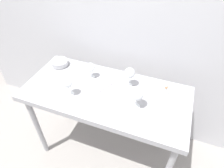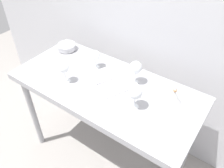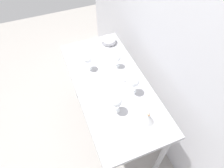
{
  "view_description": "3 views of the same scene",
  "coord_description": "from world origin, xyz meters",
  "px_view_note": "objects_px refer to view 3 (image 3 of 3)",
  "views": [
    {
      "loc": [
        0.47,
        -1.1,
        2.03
      ],
      "look_at": [
        0.05,
        0.02,
        0.98
      ],
      "focal_mm": 31.25,
      "sensor_mm": 36.0,
      "label": 1
    },
    {
      "loc": [
        0.77,
        -1.02,
        1.99
      ],
      "look_at": [
        0.06,
        -0.01,
        0.94
      ],
      "focal_mm": 37.03,
      "sensor_mm": 36.0,
      "label": 2
    },
    {
      "loc": [
        1.09,
        -0.43,
        2.31
      ],
      "look_at": [
        0.07,
        -0.02,
        0.97
      ],
      "focal_mm": 31.69,
      "sensor_mm": 36.0,
      "label": 3
    }
  ],
  "objects_px": {
    "wine_glass_near_left": "(88,59)",
    "tasting_bowl": "(109,40)",
    "wine_glass_near_right": "(116,102)",
    "wine_glass_far_right": "(134,82)",
    "decanter_funnel": "(148,118)",
    "tasting_sheet_upper": "(102,59)",
    "wine_glass_far_left": "(116,58)",
    "open_notebook": "(115,81)"
  },
  "relations": [
    {
      "from": "wine_glass_near_right",
      "to": "tasting_sheet_upper",
      "type": "distance_m",
      "value": 0.64
    },
    {
      "from": "wine_glass_far_right",
      "to": "wine_glass_far_left",
      "type": "xyz_separation_m",
      "value": [
        -0.35,
        -0.02,
        -0.03
      ]
    },
    {
      "from": "wine_glass_far_right",
      "to": "open_notebook",
      "type": "relative_size",
      "value": 0.49
    },
    {
      "from": "wine_glass_near_left",
      "to": "decanter_funnel",
      "type": "bearing_deg",
      "value": 19.39
    },
    {
      "from": "wine_glass_near_right",
      "to": "decanter_funnel",
      "type": "relative_size",
      "value": 1.27
    },
    {
      "from": "wine_glass_near_right",
      "to": "wine_glass_near_left",
      "type": "distance_m",
      "value": 0.55
    },
    {
      "from": "wine_glass_near_right",
      "to": "wine_glass_far_left",
      "type": "xyz_separation_m",
      "value": [
        -0.48,
        0.2,
        -0.02
      ]
    },
    {
      "from": "open_notebook",
      "to": "decanter_funnel",
      "type": "bearing_deg",
      "value": 34.97
    },
    {
      "from": "open_notebook",
      "to": "decanter_funnel",
      "type": "relative_size",
      "value": 2.66
    },
    {
      "from": "wine_glass_far_right",
      "to": "open_notebook",
      "type": "bearing_deg",
      "value": -147.37
    },
    {
      "from": "wine_glass_near_left",
      "to": "open_notebook",
      "type": "height_order",
      "value": "wine_glass_near_left"
    },
    {
      "from": "tasting_sheet_upper",
      "to": "wine_glass_far_right",
      "type": "bearing_deg",
      "value": -1.33
    },
    {
      "from": "tasting_sheet_upper",
      "to": "wine_glass_far_left",
      "type": "bearing_deg",
      "value": 19.89
    },
    {
      "from": "wine_glass_far_right",
      "to": "wine_glass_near_right",
      "type": "bearing_deg",
      "value": -59.83
    },
    {
      "from": "wine_glass_near_right",
      "to": "tasting_bowl",
      "type": "relative_size",
      "value": 1.09
    },
    {
      "from": "wine_glass_near_right",
      "to": "tasting_bowl",
      "type": "xyz_separation_m",
      "value": [
        -0.85,
        0.26,
        -0.09
      ]
    },
    {
      "from": "wine_glass_near_right",
      "to": "decanter_funnel",
      "type": "xyz_separation_m",
      "value": [
        0.19,
        0.19,
        -0.08
      ]
    },
    {
      "from": "tasting_sheet_upper",
      "to": "decanter_funnel",
      "type": "height_order",
      "value": "decanter_funnel"
    },
    {
      "from": "wine_glass_near_right",
      "to": "open_notebook",
      "type": "bearing_deg",
      "value": 159.31
    },
    {
      "from": "wine_glass_far_right",
      "to": "wine_glass_far_left",
      "type": "height_order",
      "value": "wine_glass_far_right"
    },
    {
      "from": "open_notebook",
      "to": "tasting_bowl",
      "type": "distance_m",
      "value": 0.58
    },
    {
      "from": "wine_glass_far_right",
      "to": "tasting_bowl",
      "type": "xyz_separation_m",
      "value": [
        -0.72,
        0.05,
        -0.1
      ]
    },
    {
      "from": "wine_glass_far_left",
      "to": "wine_glass_near_right",
      "type": "bearing_deg",
      "value": -22.72
    },
    {
      "from": "open_notebook",
      "to": "wine_glass_near_right",
      "type": "bearing_deg",
      "value": 4.5
    },
    {
      "from": "wine_glass_far_right",
      "to": "wine_glass_near_left",
      "type": "relative_size",
      "value": 1.09
    },
    {
      "from": "open_notebook",
      "to": "tasting_bowl",
      "type": "relative_size",
      "value": 2.28
    },
    {
      "from": "wine_glass_far_right",
      "to": "tasting_sheet_upper",
      "type": "bearing_deg",
      "value": -167.3
    },
    {
      "from": "wine_glass_far_left",
      "to": "tasting_bowl",
      "type": "xyz_separation_m",
      "value": [
        -0.37,
        0.06,
        -0.08
      ]
    },
    {
      "from": "tasting_sheet_upper",
      "to": "decanter_funnel",
      "type": "bearing_deg",
      "value": -7.81
    },
    {
      "from": "wine_glass_near_right",
      "to": "wine_glass_far_right",
      "type": "bearing_deg",
      "value": 120.17
    },
    {
      "from": "wine_glass_near_left",
      "to": "wine_glass_near_right",
      "type": "bearing_deg",
      "value": 6.83
    },
    {
      "from": "wine_glass_near_left",
      "to": "decanter_funnel",
      "type": "relative_size",
      "value": 1.2
    },
    {
      "from": "wine_glass_far_right",
      "to": "decanter_funnel",
      "type": "height_order",
      "value": "wine_glass_far_right"
    },
    {
      "from": "wine_glass_near_right",
      "to": "wine_glass_far_left",
      "type": "relative_size",
      "value": 1.16
    },
    {
      "from": "wine_glass_near_left",
      "to": "tasting_bowl",
      "type": "height_order",
      "value": "wine_glass_near_left"
    },
    {
      "from": "wine_glass_far_left",
      "to": "decanter_funnel",
      "type": "xyz_separation_m",
      "value": [
        0.66,
        -0.01,
        -0.06
      ]
    },
    {
      "from": "wine_glass_far_right",
      "to": "tasting_bowl",
      "type": "distance_m",
      "value": 0.73
    },
    {
      "from": "open_notebook",
      "to": "tasting_sheet_upper",
      "type": "height_order",
      "value": "open_notebook"
    },
    {
      "from": "wine_glass_far_left",
      "to": "tasting_sheet_upper",
      "type": "xyz_separation_m",
      "value": [
        -0.14,
        -0.1,
        -0.1
      ]
    },
    {
      "from": "tasting_sheet_upper",
      "to": "tasting_bowl",
      "type": "xyz_separation_m",
      "value": [
        -0.22,
        0.16,
        0.03
      ]
    },
    {
      "from": "wine_glass_near_right",
      "to": "open_notebook",
      "type": "distance_m",
      "value": 0.33
    },
    {
      "from": "open_notebook",
      "to": "tasting_sheet_upper",
      "type": "distance_m",
      "value": 0.33
    }
  ]
}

